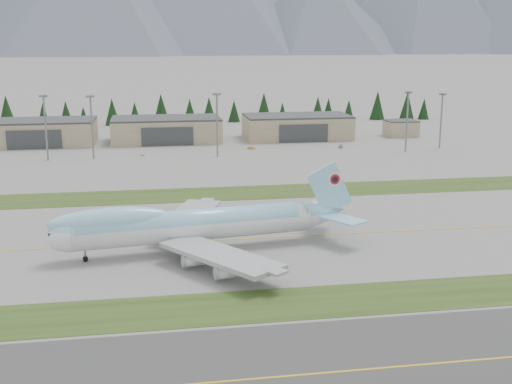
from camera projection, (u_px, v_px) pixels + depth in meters
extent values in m
plane|color=slate|center=(252.00, 238.00, 147.00)|extent=(7000.00, 7000.00, 0.00)
cube|color=#294117|center=(286.00, 304.00, 110.52)|extent=(400.00, 14.00, 0.08)
cube|color=#294117|center=(228.00, 193.00, 190.20)|extent=(400.00, 18.00, 0.08)
cube|color=#323232|center=(323.00, 373.00, 87.47)|extent=(400.00, 32.00, 0.04)
cube|color=gold|center=(252.00, 238.00, 147.00)|extent=(400.00, 0.40, 0.02)
cube|color=gold|center=(323.00, 373.00, 87.47)|extent=(400.00, 0.40, 0.02)
cylinder|color=silver|center=(194.00, 227.00, 137.36)|extent=(51.78, 12.92, 5.97)
cylinder|color=#93D2F0|center=(190.00, 222.00, 136.84)|extent=(48.07, 11.97, 5.51)
ellipsoid|color=silver|center=(70.00, 237.00, 129.96)|extent=(10.28, 7.22, 5.97)
ellipsoid|color=#93D2F0|center=(70.00, 232.00, 129.71)|extent=(8.61, 6.10, 5.06)
ellipsoid|color=#93D2F0|center=(111.00, 221.00, 131.68)|extent=(25.81, 8.48, 5.51)
cube|color=#0C1433|center=(53.00, 233.00, 128.76)|extent=(2.28, 2.63, 1.19)
cone|color=silver|center=(325.00, 216.00, 146.09)|extent=(11.72, 7.30, 5.85)
cone|color=#93D2F0|center=(325.00, 211.00, 145.83)|extent=(10.74, 6.66, 5.33)
cube|color=#93D2F0|center=(329.00, 189.00, 144.91)|extent=(11.10, 2.06, 12.68)
cylinder|color=silver|center=(334.00, 179.00, 145.06)|extent=(3.30, 0.63, 3.31)
cylinder|color=red|center=(333.00, 179.00, 145.15)|extent=(2.39, 0.51, 2.39)
cylinder|color=#0C1433|center=(333.00, 178.00, 145.23)|extent=(1.39, 0.37, 1.38)
cube|color=#93D2F0|center=(323.00, 207.00, 151.61)|extent=(8.25, 11.28, 0.42)
cube|color=#93D2F0|center=(343.00, 219.00, 141.36)|extent=(10.11, 11.48, 0.42)
cube|color=#9EA1A5|center=(189.00, 216.00, 152.36)|extent=(17.69, 28.88, 0.92)
cube|color=#9EA1A5|center=(220.00, 255.00, 124.18)|extent=(23.21, 27.45, 0.92)
cylinder|color=silver|center=(174.00, 228.00, 148.13)|extent=(5.05, 2.93, 2.30)
cylinder|color=silver|center=(186.00, 217.00, 157.37)|extent=(5.05, 2.93, 2.30)
cylinder|color=silver|center=(195.00, 260.00, 126.79)|extent=(5.05, 2.93, 2.30)
cylinder|color=silver|center=(228.00, 272.00, 120.14)|extent=(5.05, 2.93, 2.30)
cylinder|color=slate|center=(85.00, 256.00, 131.73)|extent=(0.46, 0.46, 2.20)
cylinder|color=slate|center=(186.00, 242.00, 140.48)|extent=(0.58, 0.58, 2.39)
cylinder|color=slate|center=(191.00, 250.00, 135.36)|extent=(0.58, 0.58, 2.39)
cylinder|color=slate|center=(207.00, 240.00, 141.80)|extent=(0.58, 0.58, 2.39)
cylinder|color=slate|center=(212.00, 248.00, 136.68)|extent=(0.58, 0.58, 2.39)
cylinder|color=black|center=(86.00, 259.00, 131.53)|extent=(1.04, 0.46, 1.01)
cylinder|color=black|center=(85.00, 258.00, 132.21)|extent=(1.04, 0.46, 1.01)
cylinder|color=black|center=(186.00, 245.00, 140.63)|extent=(1.15, 0.61, 1.10)
cylinder|color=black|center=(191.00, 253.00, 135.51)|extent=(1.15, 0.61, 1.10)
cylinder|color=black|center=(207.00, 243.00, 141.95)|extent=(1.15, 0.61, 1.10)
cylinder|color=black|center=(212.00, 251.00, 136.83)|extent=(1.15, 0.61, 1.10)
cube|color=gray|center=(39.00, 133.00, 278.77)|extent=(48.00, 26.00, 10.00)
cube|color=#323537|center=(38.00, 121.00, 277.52)|extent=(48.00, 26.00, 0.80)
cube|color=#323537|center=(34.00, 140.00, 266.23)|extent=(22.08, 0.60, 8.00)
cube|color=gray|center=(167.00, 130.00, 287.48)|extent=(48.00, 26.00, 10.00)
cube|color=#323537|center=(166.00, 118.00, 286.23)|extent=(48.00, 26.00, 0.80)
cube|color=#323537|center=(167.00, 137.00, 274.94)|extent=(22.08, 0.60, 8.00)
cube|color=gray|center=(297.00, 127.00, 296.98)|extent=(48.00, 26.00, 10.00)
cube|color=#323537|center=(297.00, 116.00, 295.74)|extent=(48.00, 26.00, 0.80)
cube|color=#323537|center=(304.00, 133.00, 284.45)|extent=(22.08, 0.60, 8.00)
cube|color=gray|center=(401.00, 129.00, 303.33)|extent=(14.00, 12.00, 7.00)
cube|color=#323537|center=(401.00, 121.00, 302.45)|extent=(14.00, 12.00, 0.60)
cylinder|color=slate|center=(46.00, 129.00, 239.88)|extent=(0.70, 0.70, 23.74)
cube|color=slate|center=(43.00, 96.00, 237.05)|extent=(3.20, 3.20, 0.80)
cylinder|color=slate|center=(92.00, 128.00, 243.65)|extent=(0.70, 0.70, 23.35)
cube|color=slate|center=(90.00, 96.00, 240.87)|extent=(3.20, 3.20, 0.80)
cylinder|color=slate|center=(217.00, 126.00, 248.11)|extent=(0.70, 0.70, 23.78)
cube|color=slate|center=(217.00, 94.00, 245.28)|extent=(3.20, 3.20, 0.80)
cylinder|color=slate|center=(407.00, 123.00, 259.48)|extent=(0.70, 0.70, 23.48)
cube|color=slate|center=(409.00, 93.00, 256.68)|extent=(3.20, 3.20, 0.80)
cylinder|color=slate|center=(441.00, 122.00, 267.99)|extent=(0.70, 0.70, 22.13)
cube|color=slate|center=(443.00, 94.00, 265.34)|extent=(3.20, 3.20, 0.80)
imported|color=white|center=(143.00, 155.00, 253.10)|extent=(1.30, 3.11, 1.05)
imported|color=gold|center=(251.00, 149.00, 268.03)|extent=(3.61, 2.76, 1.14)
imported|color=#A09FA3|center=(341.00, 148.00, 271.74)|extent=(2.89, 4.53, 1.22)
cone|color=black|center=(7.00, 111.00, 335.41)|extent=(9.27, 9.27, 16.55)
cone|color=black|center=(43.00, 115.00, 336.98)|extent=(6.97, 6.97, 12.45)
cone|color=black|center=(66.00, 113.00, 341.34)|extent=(7.33, 7.33, 13.08)
cone|color=black|center=(84.00, 116.00, 338.68)|extent=(5.79, 5.79, 10.33)
cone|color=black|center=(112.00, 112.00, 341.65)|extent=(8.02, 8.02, 14.32)
cone|color=black|center=(135.00, 114.00, 341.11)|extent=(7.03, 7.03, 12.55)
cone|color=black|center=(161.00, 109.00, 345.66)|extent=(9.22, 9.22, 16.46)
cone|color=black|center=(190.00, 111.00, 352.28)|extent=(7.48, 7.48, 13.35)
cone|color=black|center=(209.00, 110.00, 352.05)|extent=(7.94, 7.94, 14.18)
cone|color=black|center=(234.00, 111.00, 355.94)|extent=(6.77, 6.77, 12.08)
cone|color=black|center=(264.00, 108.00, 351.36)|extent=(9.28, 9.28, 16.56)
cone|color=black|center=(282.00, 112.00, 355.73)|extent=(6.05, 6.05, 10.81)
cone|color=black|center=(318.00, 109.00, 356.98)|extent=(7.88, 7.88, 14.06)
cone|color=black|center=(328.00, 109.00, 360.93)|extent=(7.23, 7.23, 12.90)
cone|color=black|center=(349.00, 110.00, 365.53)|extent=(6.47, 6.47, 11.55)
cone|color=black|center=(377.00, 105.00, 367.22)|extent=(9.07, 9.07, 16.19)
cone|color=black|center=(407.00, 105.00, 367.25)|extent=(8.96, 8.96, 16.01)
cone|color=black|center=(424.00, 109.00, 368.29)|extent=(6.68, 6.68, 11.92)
cone|color=#4E5A68|center=(314.00, 9.00, 2210.67)|extent=(664.19, 664.19, 298.18)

